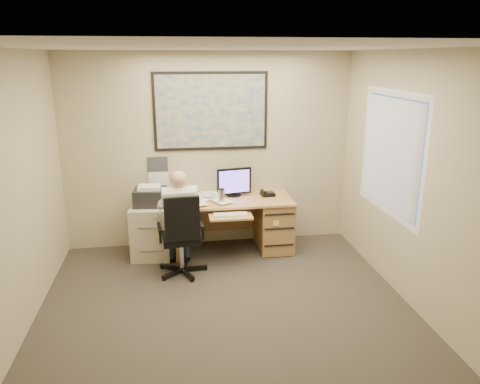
{
  "coord_description": "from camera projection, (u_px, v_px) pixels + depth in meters",
  "views": [
    {
      "loc": [
        -0.52,
        -4.16,
        2.63
      ],
      "look_at": [
        0.3,
        1.3,
        1.02
      ],
      "focal_mm": 35.0,
      "sensor_mm": 36.0,
      "label": 1
    }
  ],
  "objects": [
    {
      "name": "desk",
      "position": [
        256.0,
        218.0,
        6.53
      ],
      "size": [
        1.6,
        0.97,
        1.14
      ],
      "color": "tan",
      "rests_on": "ground"
    },
    {
      "name": "person",
      "position": [
        180.0,
        223.0,
        5.75
      ],
      "size": [
        0.6,
        0.81,
        1.31
      ],
      "primitive_type": null,
      "rotation": [
        0.0,
        0.0,
        0.09
      ],
      "color": "silver",
      "rests_on": "office_chair"
    },
    {
      "name": "filing_cabinet",
      "position": [
        152.0,
        225.0,
        6.31
      ],
      "size": [
        0.56,
        0.66,
        0.99
      ],
      "rotation": [
        0.0,
        0.0,
        -0.09
      ],
      "color": "beige",
      "rests_on": "ground"
    },
    {
      "name": "world_map",
      "position": [
        211.0,
        111.0,
        6.35
      ],
      "size": [
        1.56,
        0.03,
        1.06
      ],
      "primitive_type": "cube",
      "color": "#1E4C93",
      "rests_on": "room_shell"
    },
    {
      "name": "office_chair",
      "position": [
        181.0,
        251.0,
        5.77
      ],
      "size": [
        0.68,
        0.68,
        1.06
      ],
      "rotation": [
        0.0,
        0.0,
        0.08
      ],
      "color": "black",
      "rests_on": "ground"
    },
    {
      "name": "window_blinds",
      "position": [
        390.0,
        153.0,
        5.37
      ],
      "size": [
        0.06,
        1.4,
        1.3
      ],
      "primitive_type": null,
      "color": "beige",
      "rests_on": "room_shell"
    },
    {
      "name": "room_shell",
      "position": [
        229.0,
        198.0,
        4.38
      ],
      "size": [
        4.0,
        4.5,
        2.7
      ],
      "color": "#352F29",
      "rests_on": "ground"
    },
    {
      "name": "wall_calendar",
      "position": [
        158.0,
        172.0,
        6.48
      ],
      "size": [
        0.28,
        0.01,
        0.42
      ],
      "primitive_type": "cube",
      "color": "white",
      "rests_on": "room_shell"
    }
  ]
}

